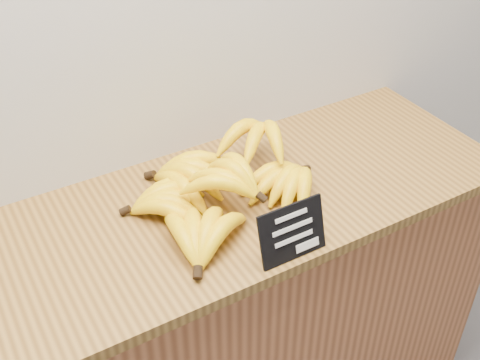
% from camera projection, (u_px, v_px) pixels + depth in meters
% --- Properties ---
extents(counter, '(1.49, 0.50, 0.90)m').
position_uv_depth(counter, '(231.00, 328.00, 1.75)').
color(counter, '#A76136').
rests_on(counter, ground).
extents(counter_top, '(1.43, 0.54, 0.03)m').
position_uv_depth(counter_top, '(230.00, 204.00, 1.47)').
color(counter_top, olive).
rests_on(counter_top, counter).
extents(chalkboard_sign, '(0.16, 0.04, 0.12)m').
position_uv_depth(chalkboard_sign, '(292.00, 232.00, 1.27)').
color(chalkboard_sign, black).
rests_on(chalkboard_sign, counter_top).
extents(banana_pile, '(0.51, 0.41, 0.12)m').
position_uv_depth(banana_pile, '(222.00, 184.00, 1.42)').
color(banana_pile, yellow).
rests_on(banana_pile, counter_top).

